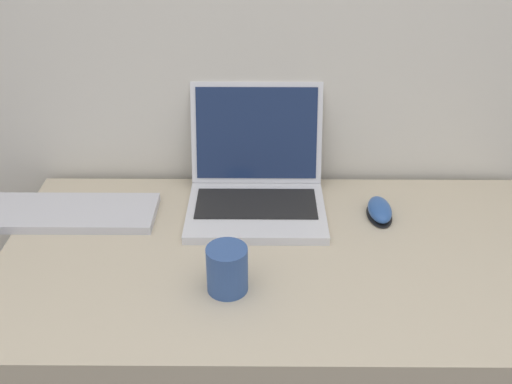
{
  "coord_description": "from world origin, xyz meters",
  "views": [
    {
      "loc": [
        -0.05,
        -0.71,
        1.49
      ],
      "look_at": [
        -0.06,
        0.42,
        0.82
      ],
      "focal_mm": 42.0,
      "sensor_mm": 36.0,
      "label": 1
    }
  ],
  "objects_px": {
    "laptop": "(256,181)",
    "computer_mouse": "(380,210)",
    "external_keyboard": "(69,213)",
    "drink_cup": "(227,268)"
  },
  "relations": [
    {
      "from": "laptop",
      "to": "computer_mouse",
      "type": "distance_m",
      "value": 0.3
    },
    {
      "from": "drink_cup",
      "to": "external_keyboard",
      "type": "relative_size",
      "value": 0.24
    },
    {
      "from": "laptop",
      "to": "computer_mouse",
      "type": "bearing_deg",
      "value": -11.8
    },
    {
      "from": "drink_cup",
      "to": "computer_mouse",
      "type": "bearing_deg",
      "value": 37.76
    },
    {
      "from": "laptop",
      "to": "external_keyboard",
      "type": "distance_m",
      "value": 0.44
    },
    {
      "from": "computer_mouse",
      "to": "laptop",
      "type": "bearing_deg",
      "value": 168.2
    },
    {
      "from": "laptop",
      "to": "external_keyboard",
      "type": "relative_size",
      "value": 0.79
    },
    {
      "from": "drink_cup",
      "to": "computer_mouse",
      "type": "distance_m",
      "value": 0.43
    },
    {
      "from": "laptop",
      "to": "drink_cup",
      "type": "bearing_deg",
      "value": -99.44
    },
    {
      "from": "laptop",
      "to": "computer_mouse",
      "type": "height_order",
      "value": "laptop"
    }
  ]
}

